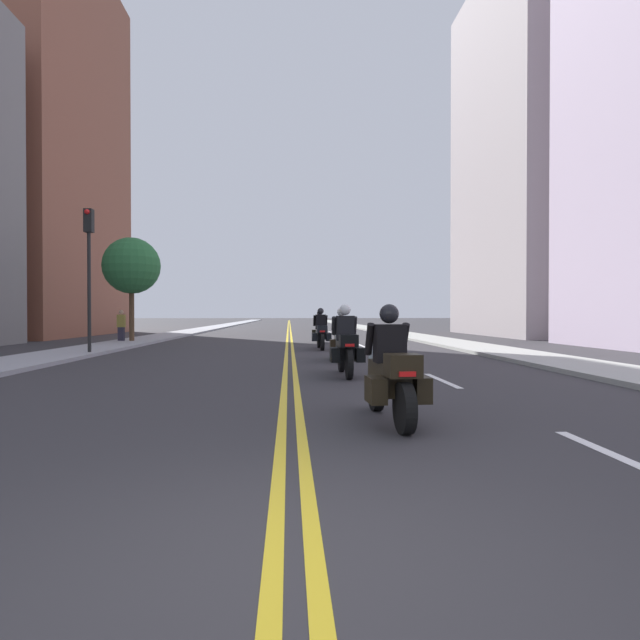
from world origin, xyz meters
TOP-DOWN VIEW (x-y plane):
  - ground_plane at (0.00, 48.00)m, footprint 264.00×264.00m
  - sidewalk_left at (-7.71, 48.00)m, footprint 2.39×144.00m
  - sidewalk_right at (7.71, 48.00)m, footprint 2.39×144.00m
  - centreline_yellow_inner at (-0.12, 48.00)m, footprint 0.12×132.00m
  - centreline_yellow_outer at (0.12, 48.00)m, footprint 0.12×132.00m
  - lane_dashes_white at (3.26, 29.00)m, footprint 0.14×56.40m
  - building_left_1 at (-16.97, 32.24)m, footprint 8.20×15.01m
  - building_right_1 at (16.42, 30.78)m, footprint 7.10×13.07m
  - motorcycle_0 at (1.31, 3.84)m, footprint 0.78×2.13m
  - motorcycle_1 at (1.28, 8.92)m, footprint 0.76×2.18m
  - motorcycle_2 at (1.59, 12.78)m, footprint 0.76×2.11m
  - motorcycle_3 at (1.27, 17.84)m, footprint 0.77×2.31m
  - motorcycle_4 at (1.48, 22.28)m, footprint 0.78×2.14m
  - traffic_light_near at (-6.92, 15.28)m, footprint 0.28×0.38m
  - pedestrian_0 at (-8.28, 22.88)m, footprint 0.39×0.28m
  - street_tree_0 at (-7.75, 22.81)m, footprint 2.76×2.76m

SIDE VIEW (x-z plane):
  - ground_plane at x=0.00m, z-range 0.00..0.00m
  - centreline_yellow_inner at x=-0.12m, z-range 0.00..0.01m
  - centreline_yellow_outer at x=0.12m, z-range 0.00..0.01m
  - lane_dashes_white at x=3.26m, z-range 0.00..0.01m
  - sidewalk_left at x=-7.71m, z-range 0.00..0.12m
  - sidewalk_right at x=7.71m, z-range 0.00..0.12m
  - motorcycle_0 at x=1.31m, z-range -0.15..1.41m
  - motorcycle_4 at x=1.48m, z-range -0.15..1.46m
  - motorcycle_2 at x=1.59m, z-range -0.15..1.48m
  - motorcycle_3 at x=1.27m, z-range -0.17..1.51m
  - motorcycle_1 at x=1.28m, z-range -0.16..1.51m
  - pedestrian_0 at x=-8.28m, z-range 0.02..1.66m
  - traffic_light_near at x=-6.92m, z-range 0.95..6.00m
  - street_tree_0 at x=-7.75m, z-range 1.20..6.39m
  - building_right_1 at x=16.42m, z-range 0.00..24.39m
  - building_left_1 at x=-16.97m, z-range 0.00..25.47m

